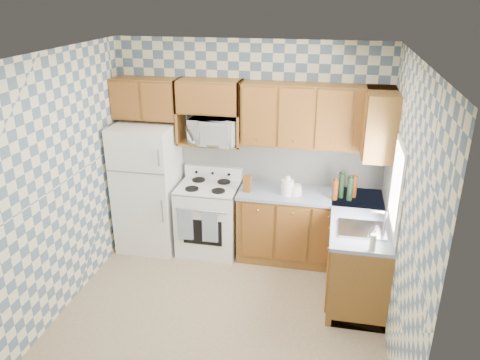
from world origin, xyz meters
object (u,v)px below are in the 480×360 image
Objects in this scene: stove_body at (209,219)px; microwave at (215,131)px; electric_kettle at (287,187)px; refrigerator at (148,187)px.

stove_body is 1.54× the size of microwave.
electric_kettle is at bearing -5.19° from microwave.
refrigerator reaches higher than electric_kettle.
stove_body is 1.16m from electric_kettle.
microwave is (0.07, 0.11, 1.16)m from stove_body.
electric_kettle is at bearing -1.62° from refrigerator.
microwave reaches higher than electric_kettle.
electric_kettle is at bearing -4.31° from stove_body.
microwave reaches higher than refrigerator.
refrigerator is 1.87× the size of stove_body.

